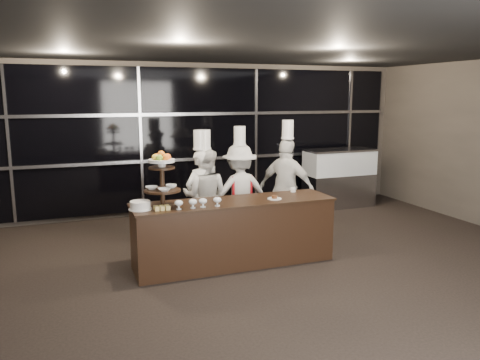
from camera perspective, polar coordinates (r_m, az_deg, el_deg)
name	(u,v)px	position (r m, az deg, el deg)	size (l,w,h in m)	color
room	(329,179)	(4.99, 10.81, 0.07)	(10.00, 10.00, 10.00)	black
window_wall	(200,139)	(9.51, -4.84, 5.05)	(8.60, 0.10, 2.80)	black
buffet_counter	(234,232)	(6.63, -0.71, -6.37)	(2.84, 0.74, 0.92)	black
display_stand	(162,175)	(6.17, -9.49, 0.56)	(0.48, 0.48, 0.74)	black
compotes	(198,202)	(6.12, -5.13, -2.64)	(0.63, 0.11, 0.12)	silver
layer_cake	(140,205)	(6.15, -12.07, -3.05)	(0.30, 0.30, 0.11)	white
pastry_squares	(162,208)	(6.09, -9.50, -3.35)	(0.20, 0.13, 0.05)	#E1C76E
small_plate	(274,198)	(6.64, 4.22, -2.20)	(0.20, 0.20, 0.05)	white
chef_cup	(293,190)	(7.14, 6.50, -1.18)	(0.08, 0.08, 0.07)	white
display_case	(339,175)	(10.22, 11.99, 0.62)	(1.49, 0.65, 1.24)	#A5A5AA
chef_a	(200,195)	(7.47, -4.85, -1.84)	(0.66, 0.57, 1.84)	silver
chef_b	(205,196)	(7.50, -4.27, -1.90)	(0.94, 0.87, 1.84)	silver
chef_c	(240,192)	(7.71, -0.04, -1.42)	(1.02, 0.59, 1.88)	silver
chef_d	(287,188)	(7.80, 5.71, -0.94)	(0.92, 1.03, 1.97)	white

